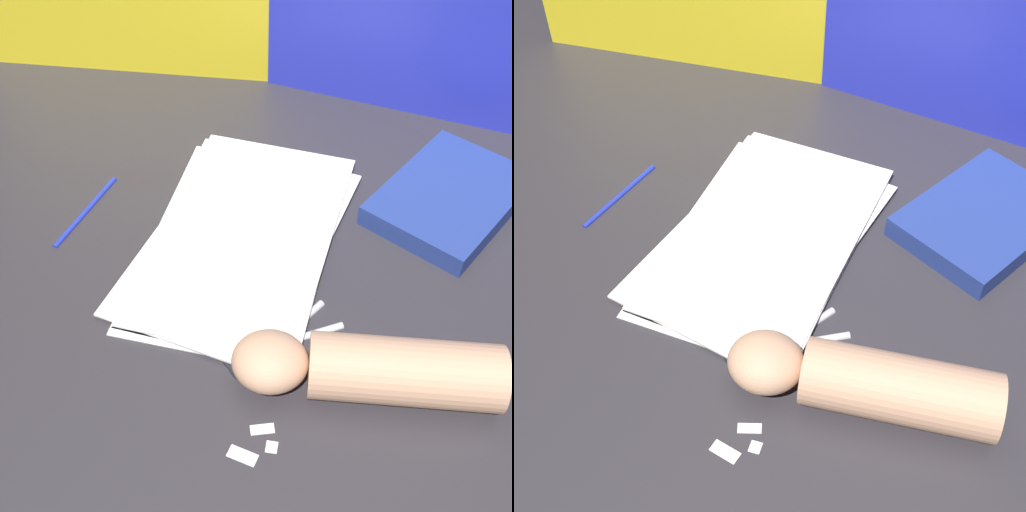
{
  "view_description": "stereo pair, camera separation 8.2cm",
  "coord_description": "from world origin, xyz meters",
  "views": [
    {
      "loc": [
        0.18,
        -0.56,
        0.66
      ],
      "look_at": [
        -0.0,
        -0.02,
        0.06
      ],
      "focal_mm": 50.0,
      "sensor_mm": 36.0,
      "label": 1
    },
    {
      "loc": [
        0.25,
        -0.53,
        0.66
      ],
      "look_at": [
        -0.0,
        -0.02,
        0.06
      ],
      "focal_mm": 50.0,
      "sensor_mm": 36.0,
      "label": 2
    }
  ],
  "objects": [
    {
      "name": "paper_scrap_far",
      "position": [
        0.08,
        -0.22,
        0.0
      ],
      "size": [
        0.01,
        0.01,
        0.0
      ],
      "color": "white",
      "rests_on": "ground_plane"
    },
    {
      "name": "paper_scrap_near",
      "position": [
        0.07,
        -0.2,
        0.0
      ],
      "size": [
        0.03,
        0.02,
        0.0
      ],
      "color": "white",
      "rests_on": "ground_plane"
    },
    {
      "name": "paper_scrap_mid",
      "position": [
        0.06,
        -0.24,
        0.0
      ],
      "size": [
        0.03,
        0.02,
        0.0
      ],
      "color": "white",
      "rests_on": "ground_plane"
    },
    {
      "name": "hand_forearm",
      "position": [
        0.16,
        -0.12,
        0.04
      ],
      "size": [
        0.29,
        0.14,
        0.07
      ],
      "color": "tan",
      "rests_on": "ground_plane"
    },
    {
      "name": "pen",
      "position": [
        -0.26,
        0.03,
        0.0
      ],
      "size": [
        0.02,
        0.15,
        0.01
      ],
      "color": "#2333B2",
      "rests_on": "ground_plane"
    },
    {
      "name": "book_closed",
      "position": [
        0.2,
        0.2,
        0.01
      ],
      "size": [
        0.22,
        0.26,
        0.03
      ],
      "color": "navy",
      "rests_on": "ground_plane"
    },
    {
      "name": "paper_stack",
      "position": [
        -0.04,
        0.05,
        0.01
      ],
      "size": [
        0.25,
        0.38,
        0.02
      ],
      "color": "white",
      "rests_on": "ground_plane"
    },
    {
      "name": "ground_plane",
      "position": [
        0.0,
        0.0,
        0.0
      ],
      "size": [
        6.0,
        6.0,
        0.0
      ],
      "primitive_type": "plane",
      "color": "#2D2B30"
    },
    {
      "name": "scissors",
      "position": [
        0.04,
        -0.11,
        0.0
      ],
      "size": [
        0.14,
        0.15,
        0.01
      ],
      "color": "silver",
      "rests_on": "ground_plane"
    }
  ]
}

